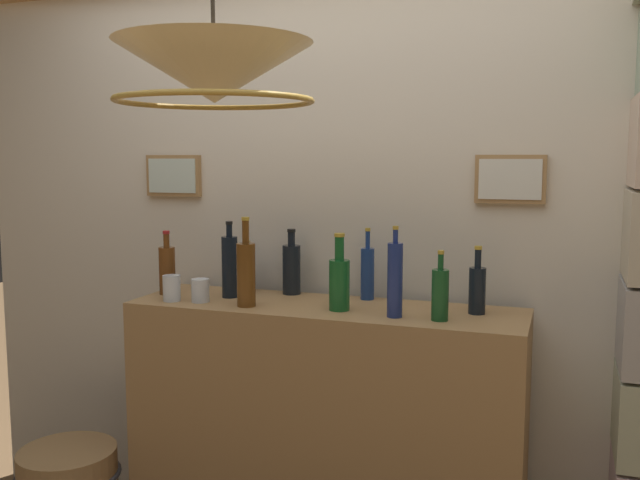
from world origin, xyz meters
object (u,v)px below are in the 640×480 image
Objects in this scene: liquor_bottle_port at (395,279)px; liquor_bottle_scotch at (167,269)px; liquor_bottle_rum at (339,281)px; liquor_bottle_amaro at (477,288)px; glass_tumbler_rocks at (200,290)px; pendant_lamp at (214,75)px; liquor_bottle_bourbon at (367,272)px; glass_tumbler_highball at (172,288)px; liquor_bottle_whiskey at (248,272)px; liquor_bottle_sherry at (440,294)px; liquor_bottle_gin at (230,266)px; liquor_bottle_vodka at (292,268)px; liquor_bottle_mezcal at (246,272)px.

liquor_bottle_scotch is (-0.95, 0.09, -0.03)m from liquor_bottle_port.
liquor_bottle_amaro is (0.47, 0.11, -0.01)m from liquor_bottle_rum.
glass_tumbler_rocks is at bearing -171.58° from liquor_bottle_amaro.
glass_tumbler_rocks is 0.97m from pendant_lamp.
liquor_bottle_bourbon is at bearing 78.61° from liquor_bottle_rum.
liquor_bottle_whiskey is at bearing 55.56° from glass_tumbler_highball.
liquor_bottle_sherry is at bearing -38.00° from liquor_bottle_bourbon.
liquor_bottle_gin is at bearing -94.98° from liquor_bottle_whiskey.
glass_tumbler_highball is (-0.18, -0.14, -0.08)m from liquor_bottle_gin.
glass_tumbler_highball is at bearing -158.12° from liquor_bottle_bourbon.
liquor_bottle_vodka is 0.38m from glass_tumbler_rocks.
liquor_bottle_bourbon is at bearing 34.91° from liquor_bottle_mezcal.
liquor_bottle_whiskey is (-0.93, 0.11, -0.01)m from liquor_bottle_amaro.
liquor_bottle_gin is at bearing 61.01° from glass_tumbler_rocks.
liquor_bottle_amaro is at bearing 12.74° from liquor_bottle_rum.
liquor_bottle_mezcal is 0.47m from liquor_bottle_bourbon.
liquor_bottle_sherry is at bearing -21.60° from liquor_bottle_vodka.
liquor_bottle_amaro is 0.95m from liquor_bottle_gin.
liquor_bottle_bourbon is 0.54m from liquor_bottle_gin.
liquor_bottle_port is at bearing -27.75° from liquor_bottle_vodka.
liquor_bottle_vodka is 0.47m from glass_tumbler_highball.
glass_tumbler_rocks is 0.89× the size of glass_tumbler_highball.
liquor_bottle_gin is 0.16m from glass_tumbler_rocks.
liquor_bottle_port is 0.87m from glass_tumbler_highball.
glass_tumbler_highball is (-0.86, -0.02, -0.08)m from liquor_bottle_port.
liquor_bottle_port reaches higher than liquor_bottle_bourbon.
liquor_bottle_mezcal is 0.30m from liquor_bottle_whiskey.
liquor_bottle_vodka is at bearing 19.85° from liquor_bottle_scotch.
liquor_bottle_port is 3.57× the size of glass_tumbler_rocks.
liquor_bottle_bourbon is (0.78, 0.17, 0.00)m from liquor_bottle_scotch.
liquor_bottle_scotch is at bearing 131.95° from pendant_lamp.
liquor_bottle_whiskey is 0.51m from liquor_bottle_bourbon.
glass_tumbler_rocks is at bearing -175.45° from liquor_bottle_rum.
pendant_lamp reaches higher than liquor_bottle_whiskey.
glass_tumbler_highball is at bearing -171.42° from liquor_bottle_amaro.
liquor_bottle_scotch is 1.11m from liquor_bottle_sherry.
liquor_bottle_scotch is at bearing -149.05° from liquor_bottle_whiskey.
liquor_bottle_rum reaches higher than liquor_bottle_whiskey.
liquor_bottle_port reaches higher than liquor_bottle_amaro.
liquor_bottle_vodka is 0.69m from liquor_bottle_sherry.
liquor_bottle_rum is 1.34× the size of liquor_bottle_whiskey.
liquor_bottle_scotch is 0.32m from liquor_bottle_whiskey.
liquor_bottle_scotch is 0.15m from glass_tumbler_highball.
pendant_lamp is (0.09, -0.79, 0.67)m from liquor_bottle_vodka.
liquor_bottle_gin is 0.85m from liquor_bottle_sherry.
liquor_bottle_mezcal reaches higher than glass_tumbler_rocks.
pendant_lamp is at bearing -48.05° from liquor_bottle_scotch.
liquor_bottle_scotch is 0.92× the size of liquor_bottle_bourbon.
liquor_bottle_vodka is at bearing 75.22° from liquor_bottle_mezcal.
liquor_bottle_mezcal is 1.29× the size of liquor_bottle_scotch.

